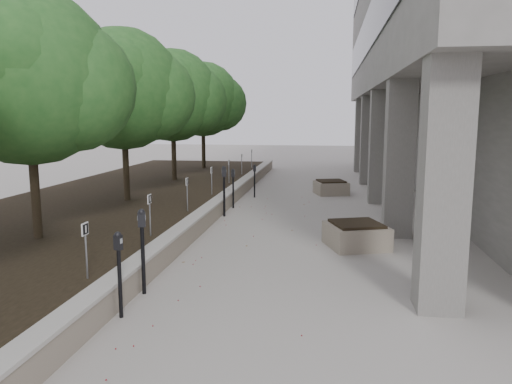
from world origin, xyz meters
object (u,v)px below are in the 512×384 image
Objects in this scene: crabapple_tree_3 at (124,115)px; parking_meter_1 at (120,275)px; crabapple_tree_4 at (173,115)px; planter_back at (331,187)px; planter_front at (356,235)px; parking_meter_4 at (233,188)px; parking_meter_3 at (224,191)px; parking_meter_5 at (255,181)px; crabapple_tree_5 at (203,115)px; parking_meter_2 at (143,252)px; crabapple_tree_2 at (30,115)px.

crabapple_tree_3 is 9.04m from parking_meter_1.
parking_meter_1 is at bearing -75.93° from crabapple_tree_4.
planter_front is at bearing -85.99° from planter_back.
parking_meter_1 is 1.15× the size of planter_back.
planter_back is at bearing 45.26° from parking_meter_4.
crabapple_tree_3 is at bearing -144.13° from planter_back.
parking_meter_4 is at bearing 130.53° from planter_front.
parking_meter_3 is at bearing -3.61° from crabapple_tree_3.
parking_meter_3 is 1.33× the size of planter_back.
planter_front is at bearing -68.33° from parking_meter_5.
planter_back is at bearing 18.20° from parking_meter_5.
crabapple_tree_5 is at bearing 113.82° from parking_meter_5.
parking_meter_2 is at bearing -79.19° from crabapple_tree_5.
planter_front is (3.86, -3.09, -0.49)m from parking_meter_3.
parking_meter_3 is 1.22× the size of planter_front.
crabapple_tree_4 is 12.68m from parking_meter_2.
parking_meter_1 is (3.28, -8.07, -2.43)m from crabapple_tree_3.
planter_front is at bearing -49.41° from crabapple_tree_4.
parking_meter_2 reaches higher than parking_meter_4.
parking_meter_1 is 0.90× the size of parking_meter_2.
crabapple_tree_4 reaches higher than parking_meter_3.
parking_meter_5 is at bearing 78.40° from parking_meter_4.
crabapple_tree_4 is at bearing 151.86° from parking_meter_5.
planter_front is at bearing -52.41° from parking_meter_3.
parking_meter_4 is 2.30m from parking_meter_5.
parking_meter_4 is (0.01, 1.41, -0.12)m from parking_meter_3.
parking_meter_3 is at bearing -92.12° from parking_meter_4.
parking_meter_4 reaches higher than parking_meter_5.
parking_meter_2 is (-0.03, 1.04, 0.08)m from parking_meter_1.
parking_meter_3 is 1.18× the size of parking_meter_4.
crabapple_tree_2 is 4.30× the size of parking_meter_5.
planter_front is (7.11, 1.70, -2.82)m from crabapple_tree_2.
parking_meter_2 is 1.14× the size of parking_meter_4.
parking_meter_3 is (3.25, -0.21, -2.33)m from crabapple_tree_3.
crabapple_tree_4 is at bearing 118.58° from parking_meter_1.
planter_front reaches higher than planter_back.
crabapple_tree_3 is at bearing 90.00° from crabapple_tree_2.
crabapple_tree_5 is at bearing 141.19° from planter_back.
crabapple_tree_2 is 1.00× the size of crabapple_tree_5.
parking_meter_3 is at bearing 104.69° from parking_meter_1.
parking_meter_2 reaches higher than planter_back.
crabapple_tree_2 is at bearing -119.45° from parking_meter_4.
planter_front is at bearing -51.22° from parking_meter_4.
crabapple_tree_3 is (0.00, 5.00, 0.00)m from crabapple_tree_2.
parking_meter_5 is (3.65, -6.53, -2.49)m from crabapple_tree_5.
crabapple_tree_5 is 10.96m from parking_meter_3.
crabapple_tree_4 and crabapple_tree_5 have the same top height.
planter_front is 1.08× the size of planter_back.
parking_meter_1 is at bearing -128.81° from planter_front.
parking_meter_2 is at bearing -31.91° from crabapple_tree_2.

